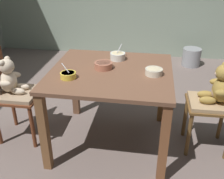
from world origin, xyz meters
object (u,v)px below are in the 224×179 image
(porridge_bowl_cream_near_right, at_px, (154,72))
(metal_pail, at_px, (191,57))
(teddy_chair_near_right, at_px, (217,96))
(dining_table, at_px, (111,83))
(porridge_bowl_terracotta_center, at_px, (103,65))
(teddy_chair_near_left, at_px, (12,87))
(porridge_bowl_yellow_near_left, at_px, (68,75))
(porridge_bowl_white_far_center, at_px, (118,56))

(porridge_bowl_cream_near_right, distance_m, metal_pail, 2.35)
(teddy_chair_near_right, xyz_separation_m, metal_pail, (0.05, 2.09, -0.41))
(dining_table, height_order, teddy_chair_near_right, teddy_chair_near_right)
(porridge_bowl_terracotta_center, relative_size, metal_pail, 0.54)
(teddy_chair_near_left, height_order, porridge_bowl_yellow_near_left, teddy_chair_near_left)
(porridge_bowl_cream_near_right, distance_m, porridge_bowl_white_far_center, 0.46)
(porridge_bowl_white_far_center, bearing_deg, teddy_chair_near_right, -13.13)
(teddy_chair_near_right, distance_m, porridge_bowl_cream_near_right, 0.61)
(teddy_chair_near_left, distance_m, metal_pail, 2.93)
(dining_table, xyz_separation_m, teddy_chair_near_right, (0.92, 0.06, -0.08))
(teddy_chair_near_left, xyz_separation_m, porridge_bowl_white_far_center, (0.95, 0.32, 0.24))
(teddy_chair_near_right, xyz_separation_m, porridge_bowl_yellow_near_left, (-1.24, -0.26, 0.22))
(porridge_bowl_white_far_center, bearing_deg, porridge_bowl_cream_near_right, -41.16)
(teddy_chair_near_left, bearing_deg, porridge_bowl_terracotta_center, 4.94)
(teddy_chair_near_right, xyz_separation_m, porridge_bowl_white_far_center, (-0.91, 0.21, 0.23))
(porridge_bowl_white_far_center, bearing_deg, dining_table, -94.13)
(dining_table, bearing_deg, porridge_bowl_terracotta_center, 153.91)
(porridge_bowl_terracotta_center, distance_m, porridge_bowl_cream_near_right, 0.44)
(teddy_chair_near_right, distance_m, porridge_bowl_yellow_near_left, 1.29)
(dining_table, relative_size, porridge_bowl_terracotta_center, 6.64)
(metal_pail, bearing_deg, porridge_bowl_cream_near_right, -105.63)
(teddy_chair_near_left, distance_m, porridge_bowl_yellow_near_left, 0.67)
(dining_table, xyz_separation_m, metal_pail, (0.97, 2.15, -0.49))
(porridge_bowl_white_far_center, xyz_separation_m, porridge_bowl_yellow_near_left, (-0.34, -0.48, -0.01))
(dining_table, relative_size, teddy_chair_near_right, 1.22)
(teddy_chair_near_right, height_order, porridge_bowl_cream_near_right, teddy_chair_near_right)
(porridge_bowl_terracotta_center, xyz_separation_m, metal_pail, (1.05, 2.11, -0.64))
(teddy_chair_near_left, relative_size, metal_pail, 3.01)
(porridge_bowl_yellow_near_left, bearing_deg, metal_pail, 61.28)
(porridge_bowl_cream_near_right, height_order, metal_pail, porridge_bowl_cream_near_right)
(dining_table, distance_m, porridge_bowl_yellow_near_left, 0.41)
(porridge_bowl_terracotta_center, bearing_deg, teddy_chair_near_right, 1.30)
(teddy_chair_near_left, relative_size, porridge_bowl_terracotta_center, 5.56)
(dining_table, xyz_separation_m, teddy_chair_near_left, (-0.93, -0.05, -0.09))
(teddy_chair_near_right, xyz_separation_m, porridge_bowl_terracotta_center, (-1.00, -0.02, 0.23))
(porridge_bowl_white_far_center, distance_m, metal_pail, 2.20)
(porridge_bowl_yellow_near_left, height_order, metal_pail, porridge_bowl_yellow_near_left)
(teddy_chair_near_left, height_order, metal_pail, teddy_chair_near_left)
(teddy_chair_near_left, relative_size, teddy_chair_near_right, 1.02)
(porridge_bowl_yellow_near_left, bearing_deg, dining_table, 33.08)
(teddy_chair_near_right, height_order, porridge_bowl_yellow_near_left, porridge_bowl_yellow_near_left)
(teddy_chair_near_left, height_order, porridge_bowl_cream_near_right, teddy_chair_near_left)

